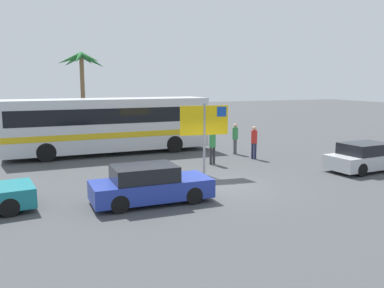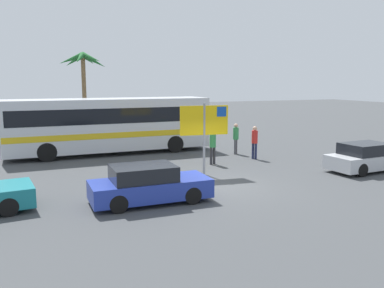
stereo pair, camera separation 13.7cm
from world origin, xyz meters
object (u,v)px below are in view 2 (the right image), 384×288
at_px(bus_front_coach, 110,123).
at_px(car_blue, 149,185).
at_px(pedestrian_near_sign, 236,136).
at_px(pedestrian_by_bus, 213,143).
at_px(ferry_sign, 205,123).
at_px(car_silver, 368,158).
at_px(pedestrian_crossing_lot, 255,140).

distance_m(bus_front_coach, car_blue, 10.24).
bearing_deg(pedestrian_near_sign, bus_front_coach, 23.59).
bearing_deg(car_blue, pedestrian_near_sign, 44.78).
bearing_deg(pedestrian_by_bus, car_blue, 131.13).
distance_m(pedestrian_near_sign, pedestrian_by_bus, 3.27).
xyz_separation_m(ferry_sign, car_silver, (7.31, -2.28, -1.69)).
bearing_deg(bus_front_coach, pedestrian_by_bus, -51.63).
height_order(pedestrian_by_bus, pedestrian_crossing_lot, pedestrian_by_bus).
bearing_deg(ferry_sign, pedestrian_crossing_lot, 37.01).
height_order(car_blue, pedestrian_crossing_lot, pedestrian_crossing_lot).
xyz_separation_m(car_blue, pedestrian_near_sign, (7.36, 7.09, 0.41)).
bearing_deg(bus_front_coach, ferry_sign, -68.31).
height_order(bus_front_coach, car_silver, bus_front_coach).
height_order(bus_front_coach, pedestrian_near_sign, bus_front_coach).
bearing_deg(pedestrian_by_bus, ferry_sign, 141.02).
relative_size(car_blue, pedestrian_near_sign, 2.34).
bearing_deg(car_blue, ferry_sign, 41.77).
bearing_deg(pedestrian_crossing_lot, ferry_sign, -174.08).
relative_size(pedestrian_near_sign, pedestrian_by_bus, 0.97).
relative_size(pedestrian_near_sign, pedestrian_crossing_lot, 0.99).
bearing_deg(car_silver, pedestrian_near_sign, 115.89).
xyz_separation_m(bus_front_coach, pedestrian_crossing_lot, (6.79, -4.77, -0.73)).
relative_size(ferry_sign, pedestrian_by_bus, 1.75).
relative_size(bus_front_coach, car_silver, 2.73).
xyz_separation_m(bus_front_coach, car_silver, (10.11, -9.34, -1.15)).
xyz_separation_m(car_silver, pedestrian_near_sign, (-3.52, 6.28, 0.41)).
height_order(bus_front_coach, car_blue, bus_front_coach).
bearing_deg(car_silver, pedestrian_crossing_lot, 122.68).
bearing_deg(car_blue, bus_front_coach, 86.52).
distance_m(car_silver, car_blue, 10.91).
bearing_deg(car_silver, car_blue, -179.10).
relative_size(car_silver, pedestrian_crossing_lot, 2.36).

